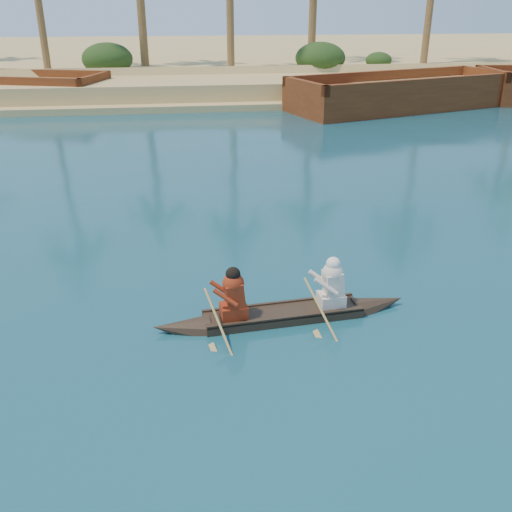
{
  "coord_description": "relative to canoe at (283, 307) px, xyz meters",
  "views": [
    {
      "loc": [
        -8.02,
        -9.43,
        5.51
      ],
      "look_at": [
        -6.58,
        1.15,
        0.73
      ],
      "focal_mm": 40.0,
      "sensor_mm": 36.0,
      "label": 1
    }
  ],
  "objects": [
    {
      "name": "barge_mid",
      "position": [
        10.75,
        22.19,
        0.49
      ],
      "size": [
        13.63,
        8.09,
        2.16
      ],
      "rotation": [
        0.0,
        0.0,
        0.31
      ],
      "color": "brown",
      "rests_on": "ground"
    },
    {
      "name": "shrub_cluster",
      "position": [
        6.25,
        31.69,
        0.94
      ],
      "size": [
        100.0,
        6.0,
        2.4
      ],
      "primitive_type": null,
      "color": "black",
      "rests_on": "ground"
    },
    {
      "name": "sandy_embankment",
      "position": [
        6.25,
        47.07,
        0.27
      ],
      "size": [
        150.0,
        51.0,
        1.5
      ],
      "color": "tan",
      "rests_on": "ground"
    },
    {
      "name": "barge_left",
      "position": [
        -12.03,
        27.19,
        0.45
      ],
      "size": [
        12.83,
        7.53,
        2.03
      ],
      "rotation": [
        0.0,
        0.0,
        -0.31
      ],
      "color": "brown",
      "rests_on": "ground"
    },
    {
      "name": "canoe",
      "position": [
        0.0,
        0.0,
        0.0
      ],
      "size": [
        4.94,
        1.12,
        1.35
      ],
      "rotation": [
        0.0,
        0.0,
        0.1
      ],
      "color": "#30211A",
      "rests_on": "ground"
    }
  ]
}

